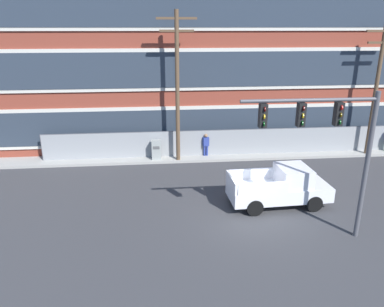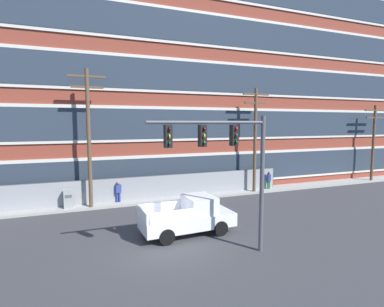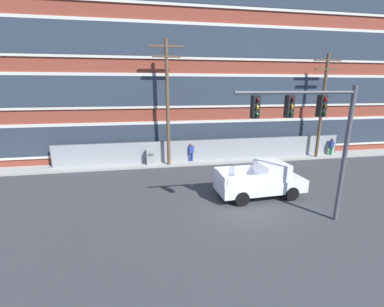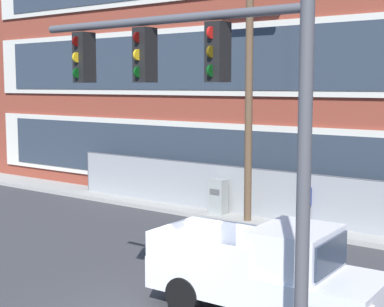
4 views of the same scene
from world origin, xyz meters
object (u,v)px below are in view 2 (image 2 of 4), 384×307
Objects in this scene: traffic_signal_mast at (229,155)px; utility_pole_midblock at (255,136)px; pedestrian_by_fence at (269,180)px; pedestrian_near_cabinet at (118,191)px; pickup_truck_white at (190,217)px; electrical_cabinet at (69,200)px; utility_pole_near_corner at (89,133)px; utility_pole_far_east at (374,139)px.

utility_pole_midblock is at bearing 52.22° from traffic_signal_mast.
utility_pole_midblock is 5.17× the size of pedestrian_by_fence.
traffic_signal_mast is 11.64m from pedestrian_near_cabinet.
pickup_truck_white is 3.50× the size of electrical_cabinet.
pickup_truck_white is 9.30m from electrical_cabinet.
pedestrian_near_cabinet is (-2.79, 7.35, 0.03)m from pickup_truck_white.
pedestrian_by_fence is at bearing 11.40° from utility_pole_midblock.
utility_pole_midblock is 11.81m from pedestrian_near_cabinet.
utility_pole_near_corner is 4.68m from pedestrian_near_cabinet.
utility_pole_far_east is at bearing 0.10° from utility_pole_near_corner.
pedestrian_by_fence is at bearing 35.28° from pickup_truck_white.
electrical_cabinet is 16.19m from pedestrian_by_fence.
pedestrian_by_fence is at bearing 178.37° from utility_pole_far_east.
pickup_truck_white is 3.01× the size of pedestrian_by_fence.
traffic_signal_mast is 1.23× the size of pickup_truck_white.
electrical_cabinet is at bearing 179.15° from utility_pole_midblock.
utility_pole_near_corner is 5.60× the size of pedestrian_near_cabinet.
traffic_signal_mast is 12.60m from utility_pole_midblock.
utility_pole_far_east is at bearing 0.00° from utility_pole_midblock.
pickup_truck_white is at bearing -48.72° from electrical_cabinet.
traffic_signal_mast reaches higher than pickup_truck_white.
utility_pole_far_east is (26.80, 0.05, -0.90)m from utility_pole_near_corner.
utility_pole_far_east is at bearing -0.44° from electrical_cabinet.
utility_pole_midblock is 6.01× the size of electrical_cabinet.
traffic_signal_mast is 3.68× the size of pedestrian_near_cabinet.
electrical_cabinet is 0.86× the size of pedestrian_near_cabinet.
pickup_truck_white is at bearing -55.02° from utility_pole_near_corner.
utility_pole_midblock is 1.14× the size of utility_pole_far_east.
pedestrian_by_fence is (16.18, 0.13, 0.25)m from electrical_cabinet.
traffic_signal_mast is at bearing -132.45° from pedestrian_by_fence.
pickup_truck_white is at bearing -144.72° from pedestrian_by_fence.
traffic_signal_mast reaches higher than pedestrian_near_cabinet.
utility_pole_far_east is (21.47, 9.96, -0.24)m from traffic_signal_mast.
utility_pole_near_corner is 1.24× the size of utility_pole_far_east.
electrical_cabinet is at bearing 179.56° from utility_pole_far_east.
traffic_signal_mast reaches higher than pedestrian_by_fence.
utility_pole_midblock is 13.76m from utility_pole_far_east.
traffic_signal_mast is at bearing -155.12° from utility_pole_far_east.
traffic_signal_mast is 11.27m from utility_pole_near_corner.
pickup_truck_white reaches higher than pedestrian_near_cabinet.
electrical_cabinet is at bearing -179.55° from pedestrian_by_fence.
utility_pole_far_east is 12.50m from pedestrian_by_fence.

